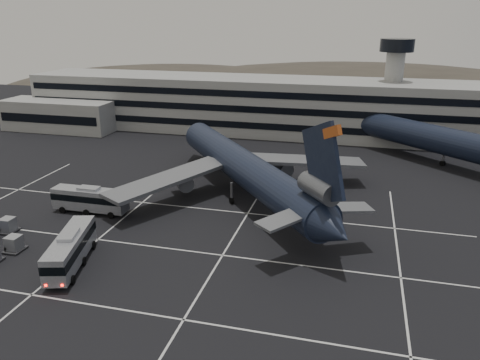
# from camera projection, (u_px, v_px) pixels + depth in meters

# --- Properties ---
(ground) EXTENTS (260.00, 260.00, 0.00)m
(ground) POSITION_uv_depth(u_px,v_px,m) (123.00, 259.00, 59.61)
(ground) COLOR black
(ground) RESTS_ON ground
(lane_markings) EXTENTS (90.00, 55.62, 0.01)m
(lane_markings) POSITION_uv_depth(u_px,v_px,m) (133.00, 257.00, 60.05)
(lane_markings) COLOR silver
(lane_markings) RESTS_ON ground
(terminal) EXTENTS (125.00, 26.00, 24.00)m
(terminal) POSITION_uv_depth(u_px,v_px,m) (240.00, 105.00, 122.92)
(terminal) COLOR gray
(terminal) RESTS_ON ground
(hills) EXTENTS (352.00, 180.00, 44.00)m
(hills) POSITION_uv_depth(u_px,v_px,m) (338.00, 110.00, 214.55)
(hills) COLOR #38332B
(hills) RESTS_ON ground
(trijet_main) EXTENTS (40.55, 48.63, 18.08)m
(trijet_main) POSITION_uv_depth(u_px,v_px,m) (246.00, 168.00, 77.68)
(trijet_main) COLOR black
(trijet_main) RESTS_ON ground
(trijet_far) EXTENTS (46.37, 42.90, 18.08)m
(trijet_far) POSITION_uv_depth(u_px,v_px,m) (450.00, 141.00, 93.60)
(trijet_far) COLOR black
(trijet_far) RESTS_ON ground
(bus_near) EXTENTS (6.10, 12.75, 4.39)m
(bus_near) POSITION_uv_depth(u_px,v_px,m) (70.00, 248.00, 57.26)
(bus_near) COLOR gray
(bus_near) RESTS_ON ground
(bus_far) EXTENTS (12.02, 3.10, 4.24)m
(bus_far) POSITION_uv_depth(u_px,v_px,m) (90.00, 199.00, 72.81)
(bus_far) COLOR gray
(bus_far) RESTS_ON ground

